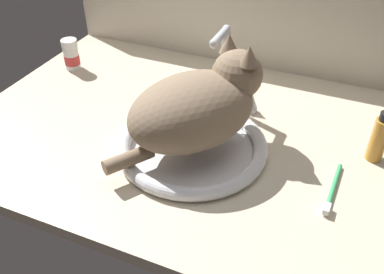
{
  "coord_description": "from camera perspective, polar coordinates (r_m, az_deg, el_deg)",
  "views": [
    {
      "loc": [
        34.7,
        -77.3,
        64.76
      ],
      "look_at": [
        4.96,
        -7.33,
        7.0
      ],
      "focal_mm": 39.66,
      "sensor_mm": 36.0,
      "label": 1
    }
  ],
  "objects": [
    {
      "name": "cat",
      "position": [
        0.92,
        1.17,
        4.31
      ],
      "size": [
        33.21,
        36.35,
        21.43
      ],
      "color": "#8C755B",
      "rests_on": "sink_basin"
    },
    {
      "name": "faucet",
      "position": [
        1.09,
        4.19,
        7.99
      ],
      "size": [
        18.85,
        11.62,
        22.52
      ],
      "color": "silver",
      "rests_on": "countertop"
    },
    {
      "name": "pill_bottle",
      "position": [
        1.34,
        -15.92,
        10.5
      ],
      "size": [
        4.68,
        4.68,
        9.36
      ],
      "color": "white",
      "rests_on": "countertop"
    },
    {
      "name": "amber_bottle",
      "position": [
        1.01,
        23.88,
        -0.12
      ],
      "size": [
        3.67,
        3.67,
        12.21
      ],
      "color": "gold",
      "rests_on": "countertop"
    },
    {
      "name": "backsplash_wall",
      "position": [
        1.32,
        6.21,
        14.83
      ],
      "size": [
        108.71,
        2.4,
        30.17
      ],
      "primitive_type": "cube",
      "color": "beige",
      "rests_on": "ground"
    },
    {
      "name": "toothbrush",
      "position": [
        0.92,
        18.39,
        -6.75
      ],
      "size": [
        1.85,
        16.16,
        1.7
      ],
      "color": "#3FB266",
      "rests_on": "countertop"
    },
    {
      "name": "countertop",
      "position": [
        1.06,
        -0.92,
        0.47
      ],
      "size": [
        108.71,
        76.53,
        3.0
      ],
      "primitive_type": "cube",
      "color": "beige",
      "rests_on": "ground"
    },
    {
      "name": "sink_basin",
      "position": [
        0.97,
        0.0,
        -1.22
      ],
      "size": [
        34.59,
        34.59,
        3.14
      ],
      "color": "white",
      "rests_on": "countertop"
    }
  ]
}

